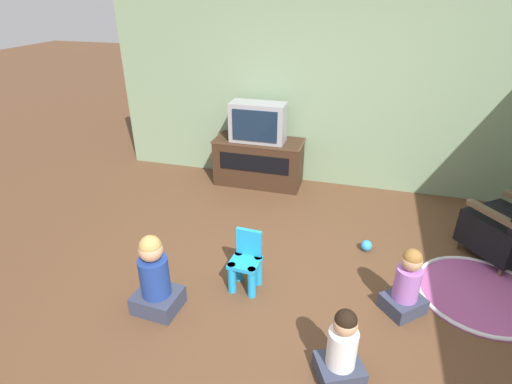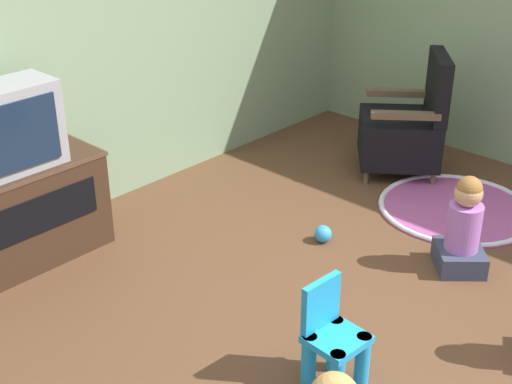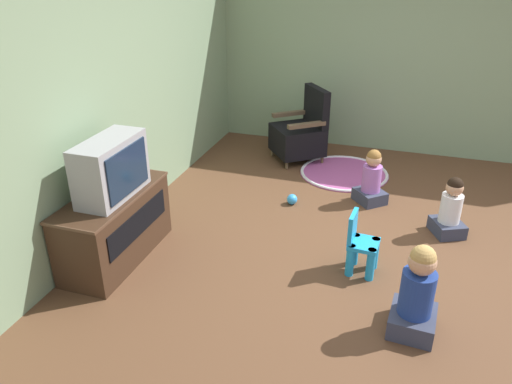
{
  "view_description": "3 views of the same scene",
  "coord_description": "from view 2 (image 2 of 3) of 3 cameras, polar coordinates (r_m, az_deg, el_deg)",
  "views": [
    {
      "loc": [
        0.35,
        -2.62,
        2.42
      ],
      "look_at": [
        -0.59,
        0.75,
        0.61
      ],
      "focal_mm": 28.0,
      "sensor_mm": 36.0,
      "label": 1
    },
    {
      "loc": [
        -2.68,
        -1.46,
        2.35
      ],
      "look_at": [
        -0.43,
        0.64,
        0.81
      ],
      "focal_mm": 50.0,
      "sensor_mm": 36.0,
      "label": 2
    },
    {
      "loc": [
        -4.17,
        -0.18,
        2.52
      ],
      "look_at": [
        -0.51,
        1.01,
        0.62
      ],
      "focal_mm": 35.0,
      "sensor_mm": 36.0,
      "label": 3
    }
  ],
  "objects": [
    {
      "name": "wall_back",
      "position": [
        4.8,
        -14.74,
        12.57
      ],
      "size": [
        5.63,
        0.12,
        2.52
      ],
      "color": "gray",
      "rests_on": "ground_plane"
    },
    {
      "name": "child_watching_left",
      "position": [
        4.4,
        16.24,
        -2.91
      ],
      "size": [
        0.41,
        0.41,
        0.61
      ],
      "rotation": [
        0.0,
        0.0,
        0.74
      ],
      "color": "#33384C",
      "rests_on": "ground_plane"
    },
    {
      "name": "ground_plane",
      "position": [
        3.85,
        11.59,
        -11.69
      ],
      "size": [
        30.0,
        30.0,
        0.0
      ],
      "primitive_type": "plane",
      "color": "brown"
    },
    {
      "name": "toy_ball",
      "position": [
        4.62,
        5.38,
        -3.35
      ],
      "size": [
        0.11,
        0.11,
        0.11
      ],
      "color": "#3399E5",
      "rests_on": "ground_plane"
    },
    {
      "name": "black_armchair",
      "position": [
        5.57,
        11.88,
        4.99
      ],
      "size": [
        0.81,
        0.81,
        0.93
      ],
      "rotation": [
        0.0,
        0.0,
        3.81
      ],
      "color": "brown",
      "rests_on": "ground_plane"
    },
    {
      "name": "play_mat",
      "position": [
        5.2,
        15.69,
        -1.25
      ],
      "size": [
        1.08,
        1.08,
        0.04
      ],
      "color": "#A54C8C",
      "rests_on": "ground_plane"
    },
    {
      "name": "tv_cabinet",
      "position": [
        4.5,
        -19.22,
        -1.79
      ],
      "size": [
        1.17,
        0.49,
        0.63
      ],
      "color": "#382316",
      "rests_on": "ground_plane"
    },
    {
      "name": "yellow_kid_chair",
      "position": [
        3.41,
        6.16,
        -12.07
      ],
      "size": [
        0.27,
        0.26,
        0.55
      ],
      "rotation": [
        0.0,
        0.0,
        -0.06
      ],
      "color": "#1E99DB",
      "rests_on": "ground_plane"
    }
  ]
}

